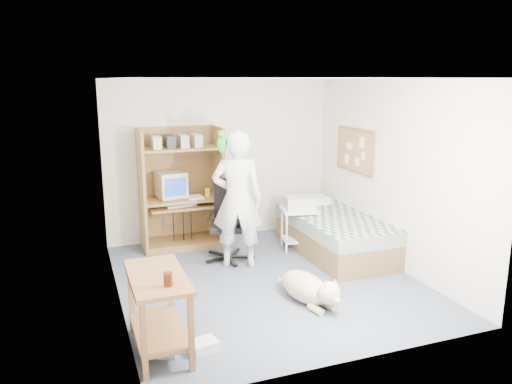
% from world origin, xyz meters
% --- Properties ---
extents(floor, '(4.00, 4.00, 0.00)m').
position_xyz_m(floor, '(0.00, 0.00, 0.00)').
color(floor, '#4A5465').
rests_on(floor, ground).
extents(wall_back, '(3.60, 0.02, 2.50)m').
position_xyz_m(wall_back, '(0.00, 2.00, 1.25)').
color(wall_back, white).
rests_on(wall_back, floor).
extents(wall_right, '(0.02, 4.00, 2.50)m').
position_xyz_m(wall_right, '(1.80, 0.00, 1.25)').
color(wall_right, white).
rests_on(wall_right, floor).
extents(wall_left, '(0.02, 4.00, 2.50)m').
position_xyz_m(wall_left, '(-1.80, 0.00, 1.25)').
color(wall_left, white).
rests_on(wall_left, floor).
extents(ceiling, '(3.60, 4.00, 0.02)m').
position_xyz_m(ceiling, '(0.00, 0.00, 2.50)').
color(ceiling, white).
rests_on(ceiling, wall_back).
extents(computer_hutch, '(1.20, 0.63, 1.80)m').
position_xyz_m(computer_hutch, '(-0.70, 1.74, 0.82)').
color(computer_hutch, brown).
rests_on(computer_hutch, floor).
extents(bed, '(1.02, 2.02, 0.66)m').
position_xyz_m(bed, '(1.30, 0.62, 0.29)').
color(bed, brown).
rests_on(bed, floor).
extents(side_desk, '(0.50, 1.00, 0.75)m').
position_xyz_m(side_desk, '(-1.55, -1.20, 0.49)').
color(side_desk, brown).
rests_on(side_desk, floor).
extents(corkboard, '(0.04, 0.94, 0.66)m').
position_xyz_m(corkboard, '(1.77, 0.90, 1.45)').
color(corkboard, olive).
rests_on(corkboard, wall_right).
extents(office_chair, '(0.64, 0.65, 1.11)m').
position_xyz_m(office_chair, '(-0.20, 0.92, 0.40)').
color(office_chair, black).
rests_on(office_chair, floor).
extents(person, '(0.79, 0.65, 1.85)m').
position_xyz_m(person, '(-0.18, 0.62, 0.93)').
color(person, silver).
rests_on(person, floor).
extents(parrot, '(0.14, 0.23, 0.37)m').
position_xyz_m(parrot, '(-0.38, 0.63, 1.69)').
color(parrot, '#1A8513').
rests_on(parrot, person).
extents(dog, '(0.51, 1.08, 0.41)m').
position_xyz_m(dog, '(0.21, -0.77, 0.18)').
color(dog, '#D0BA8B').
rests_on(dog, floor).
extents(printer_cart, '(0.60, 0.52, 0.63)m').
position_xyz_m(printer_cart, '(0.89, 0.93, 0.42)').
color(printer_cart, white).
rests_on(printer_cart, floor).
extents(printer, '(0.48, 0.40, 0.18)m').
position_xyz_m(printer, '(0.89, 0.93, 0.72)').
color(printer, beige).
rests_on(printer, printer_cart).
extents(crt_monitor, '(0.46, 0.47, 0.38)m').
position_xyz_m(crt_monitor, '(-0.85, 1.75, 0.96)').
color(crt_monitor, beige).
rests_on(crt_monitor, computer_hutch).
extents(keyboard, '(0.47, 0.22, 0.03)m').
position_xyz_m(keyboard, '(-0.75, 1.58, 0.67)').
color(keyboard, beige).
rests_on(keyboard, computer_hutch).
extents(pencil_cup, '(0.08, 0.08, 0.12)m').
position_xyz_m(pencil_cup, '(-0.31, 1.65, 0.82)').
color(pencil_cup, gold).
rests_on(pencil_cup, computer_hutch).
extents(drink_glass, '(0.08, 0.08, 0.12)m').
position_xyz_m(drink_glass, '(-1.50, -1.48, 0.81)').
color(drink_glass, '#3B1709').
rests_on(drink_glass, side_desk).
extents(floor_box_a, '(0.29, 0.25, 0.10)m').
position_xyz_m(floor_box_a, '(-1.17, -1.36, 0.05)').
color(floor_box_a, silver).
rests_on(floor_box_a, floor).
extents(floor_box_b, '(0.25, 0.27, 0.08)m').
position_xyz_m(floor_box_b, '(-1.50, -1.30, 0.04)').
color(floor_box_b, '#B3B2AE').
rests_on(floor_box_b, floor).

